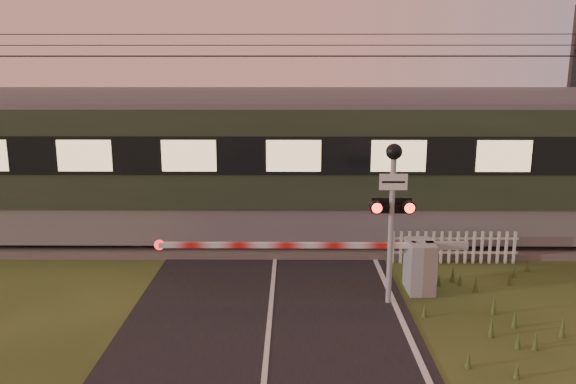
{
  "coord_description": "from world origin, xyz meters",
  "views": [
    {
      "loc": [
        0.46,
        -9.84,
        5.08
      ],
      "look_at": [
        0.37,
        3.2,
        2.27
      ],
      "focal_mm": 35.0,
      "sensor_mm": 36.0,
      "label": 1
    }
  ],
  "objects_px": {
    "crossing_signal": "(392,195)",
    "catenary_mast": "(570,114)",
    "boom_gate": "(406,263)",
    "picket_fence": "(453,247)"
  },
  "relations": [
    {
      "from": "boom_gate",
      "to": "crossing_signal",
      "type": "xyz_separation_m",
      "value": [
        -0.51,
        -0.76,
        1.8
      ]
    },
    {
      "from": "catenary_mast",
      "to": "picket_fence",
      "type": "bearing_deg",
      "value": -139.18
    },
    {
      "from": "picket_fence",
      "to": "boom_gate",
      "type": "bearing_deg",
      "value": -131.14
    },
    {
      "from": "picket_fence",
      "to": "catenary_mast",
      "type": "xyz_separation_m",
      "value": [
        4.77,
        4.12,
        3.27
      ]
    },
    {
      "from": "crossing_signal",
      "to": "catenary_mast",
      "type": "bearing_deg",
      "value": 44.31
    },
    {
      "from": "boom_gate",
      "to": "catenary_mast",
      "type": "xyz_separation_m",
      "value": [
        6.45,
        6.04,
        3.05
      ]
    },
    {
      "from": "boom_gate",
      "to": "crossing_signal",
      "type": "bearing_deg",
      "value": -124.23
    },
    {
      "from": "crossing_signal",
      "to": "catenary_mast",
      "type": "relative_size",
      "value": 0.5
    },
    {
      "from": "picket_fence",
      "to": "catenary_mast",
      "type": "height_order",
      "value": "catenary_mast"
    },
    {
      "from": "boom_gate",
      "to": "crossing_signal",
      "type": "distance_m",
      "value": 2.02
    }
  ]
}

